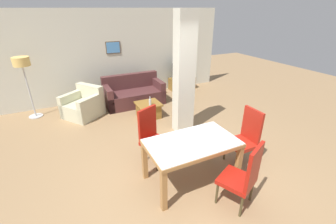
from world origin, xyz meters
TOP-DOWN VIEW (x-y plane):
  - ground_plane at (0.00, 0.00)m, footprint 18.00×18.00m
  - back_wall at (-0.00, 4.51)m, footprint 7.20×0.09m
  - divider_pillar at (0.75, 1.60)m, footprint 0.42×0.29m
  - dining_table at (0.00, 0.00)m, footprint 1.47×0.86m
  - dining_chair_head_right at (1.17, 0.00)m, footprint 0.46×0.46m
  - dining_chair_far_left at (-0.37, 0.80)m, footprint 0.61×0.61m
  - dining_chair_near_right at (0.37, -0.80)m, footprint 0.61×0.61m
  - sofa at (0.20, 3.68)m, footprint 1.74×0.86m
  - armchair at (-1.29, 3.45)m, footprint 1.18×1.18m
  - coffee_table at (0.25, 2.59)m, footprint 0.63×0.59m
  - bottle at (0.25, 2.45)m, footprint 0.06×0.06m
  - tv_stand at (2.20, 4.23)m, footprint 0.93×0.40m
  - tv_screen at (2.20, 4.23)m, footprint 0.98×0.42m
  - floor_lamp at (-2.51, 3.98)m, footprint 0.39×0.39m

SIDE VIEW (x-z plane):
  - ground_plane at x=0.00m, z-range 0.00..0.00m
  - coffee_table at x=0.25m, z-range 0.01..0.41m
  - tv_stand at x=2.20m, z-range 0.00..0.42m
  - armchair at x=-1.29m, z-range -0.12..0.68m
  - sofa at x=0.20m, z-range -0.14..0.73m
  - bottle at x=0.25m, z-range 0.38..0.61m
  - dining_chair_head_right at x=1.17m, z-range 0.02..1.09m
  - dining_chair_far_left at x=-0.37m, z-range 0.02..1.09m
  - dining_chair_near_right at x=0.37m, z-range 0.02..1.09m
  - dining_table at x=0.00m, z-range 0.21..0.98m
  - tv_screen at x=2.20m, z-range 0.41..1.01m
  - divider_pillar at x=0.75m, z-range 0.00..2.70m
  - back_wall at x=0.00m, z-range 0.00..2.70m
  - floor_lamp at x=-2.51m, z-range 0.56..2.17m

